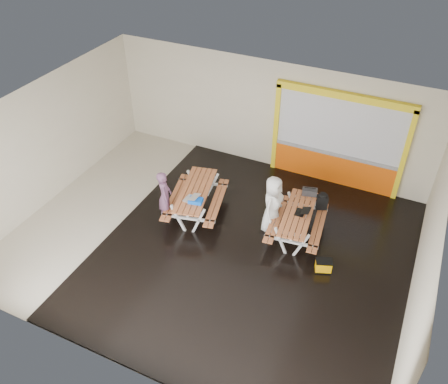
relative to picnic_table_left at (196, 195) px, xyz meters
The scene contains 14 objects.
room 1.62m from the picnic_table_left, 45.66° to the right, with size 10.02×8.02×3.52m.
deck 2.33m from the picnic_table_left, 22.25° to the right, with size 7.50×7.98×0.05m, color black.
kiosk 4.40m from the picnic_table_left, 45.45° to the left, with size 3.88×0.16×3.00m.
picnic_table_left is the anchor object (origin of this frame).
picnic_table_right 2.83m from the picnic_table_left, ahead, with size 1.57×2.14×0.80m.
person_left 0.90m from the picnic_table_left, 132.04° to the right, with size 0.55×0.36×1.51m, color #6B4260.
person_right 2.15m from the picnic_table_left, ahead, with size 0.81×0.53×1.67m, color white.
laptop_left 0.51m from the picnic_table_left, 76.08° to the right, with size 0.41×0.37×0.16m.
laptop_right 2.93m from the picnic_table_left, ahead, with size 0.37×0.33×0.15m.
blue_pouch 0.60m from the picnic_table_left, 61.33° to the right, with size 0.35×0.25×0.10m, color blue.
toolbox 3.09m from the picnic_table_left, 22.20° to the left, with size 0.44×0.29×0.23m.
backpack 3.41m from the picnic_table_left, 18.98° to the left, with size 0.35×0.29×0.50m.
dark_case 2.27m from the picnic_table_left, ahead, with size 0.43×0.32×0.16m, color black.
fluke_bag 3.90m from the picnic_table_left, ahead, with size 0.46×0.38×0.34m.
Camera 1 is at (4.14, -7.91, 8.49)m, focal length 37.33 mm.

